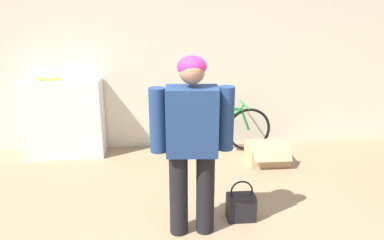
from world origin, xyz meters
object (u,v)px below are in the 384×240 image
at_px(handbag, 241,206).
at_px(cardboard_box, 267,153).
at_px(person, 192,136).
at_px(bicycle, 213,129).
at_px(banana, 49,79).

distance_m(handbag, cardboard_box, 1.43).
distance_m(person, handbag, 0.92).
height_order(person, cardboard_box, person).
xyz_separation_m(bicycle, handbag, (0.03, -1.66, -0.20)).
relative_size(person, handbag, 3.95).
bearing_deg(handbag, cardboard_box, 64.28).
bearing_deg(banana, person, -49.01).
bearing_deg(handbag, banana, 140.74).
distance_m(person, banana, 2.49).
distance_m(banana, handbag, 2.87).
xyz_separation_m(bicycle, banana, (-2.08, 0.07, 0.71)).
xyz_separation_m(handbag, cardboard_box, (0.62, 1.28, -0.02)).
bearing_deg(banana, handbag, -39.26).
distance_m(bicycle, handbag, 1.67).
relative_size(banana, cardboard_box, 0.70).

